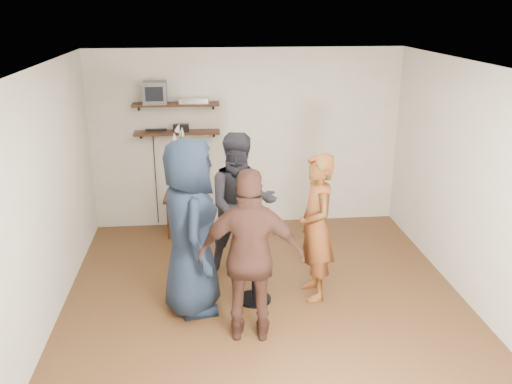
# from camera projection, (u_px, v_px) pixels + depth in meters

# --- Properties ---
(room) EXTENTS (4.58, 5.08, 2.68)m
(room) POSITION_uv_depth(u_px,v_px,m) (268.00, 197.00, 5.55)
(room) COLOR #442516
(room) RESTS_ON ground
(shelf_upper) EXTENTS (1.20, 0.25, 0.04)m
(shelf_upper) POSITION_uv_depth(u_px,v_px,m) (176.00, 104.00, 7.51)
(shelf_upper) COLOR black
(shelf_upper) RESTS_ON room
(shelf_lower) EXTENTS (1.20, 0.25, 0.04)m
(shelf_lower) POSITION_uv_depth(u_px,v_px,m) (177.00, 133.00, 7.64)
(shelf_lower) COLOR black
(shelf_lower) RESTS_ON room
(crt_monitor) EXTENTS (0.32, 0.30, 0.30)m
(crt_monitor) POSITION_uv_depth(u_px,v_px,m) (155.00, 92.00, 7.42)
(crt_monitor) COLOR #59595B
(crt_monitor) RESTS_ON shelf_upper
(dvd_deck) EXTENTS (0.40, 0.24, 0.06)m
(dvd_deck) POSITION_uv_depth(u_px,v_px,m) (194.00, 101.00, 7.51)
(dvd_deck) COLOR silver
(dvd_deck) RESTS_ON shelf_upper
(radio) EXTENTS (0.22, 0.10, 0.10)m
(radio) POSITION_uv_depth(u_px,v_px,m) (181.00, 128.00, 7.62)
(radio) COLOR black
(radio) RESTS_ON shelf_lower
(power_strip) EXTENTS (0.30, 0.05, 0.03)m
(power_strip) POSITION_uv_depth(u_px,v_px,m) (156.00, 130.00, 7.65)
(power_strip) COLOR black
(power_strip) RESTS_ON shelf_lower
(side_table) EXTENTS (0.51, 0.51, 0.58)m
(side_table) POSITION_uv_depth(u_px,v_px,m) (182.00, 202.00, 7.75)
(side_table) COLOR black
(side_table) RESTS_ON room
(vase_lilies) EXTENTS (0.20, 0.21, 1.07)m
(vase_lilies) POSITION_uv_depth(u_px,v_px,m) (180.00, 173.00, 7.60)
(vase_lilies) COLOR white
(vase_lilies) RESTS_ON side_table
(drinks_table) EXTENTS (0.49, 0.49, 0.89)m
(drinks_table) POSITION_uv_depth(u_px,v_px,m) (254.00, 254.00, 5.94)
(drinks_table) COLOR black
(drinks_table) RESTS_ON room
(wine_glass_fl) EXTENTS (0.07, 0.07, 0.20)m
(wine_glass_fl) POSITION_uv_depth(u_px,v_px,m) (248.00, 217.00, 5.74)
(wine_glass_fl) COLOR silver
(wine_glass_fl) RESTS_ON drinks_table
(wine_glass_fr) EXTENTS (0.07, 0.07, 0.20)m
(wine_glass_fr) POSITION_uv_depth(u_px,v_px,m) (261.00, 216.00, 5.76)
(wine_glass_fr) COLOR silver
(wine_glass_fr) RESTS_ON drinks_table
(wine_glass_bl) EXTENTS (0.07, 0.07, 0.20)m
(wine_glass_bl) POSITION_uv_depth(u_px,v_px,m) (252.00, 213.00, 5.84)
(wine_glass_bl) COLOR silver
(wine_glass_bl) RESTS_ON drinks_table
(wine_glass_br) EXTENTS (0.07, 0.07, 0.22)m
(wine_glass_br) POSITION_uv_depth(u_px,v_px,m) (255.00, 214.00, 5.79)
(wine_glass_br) COLOR silver
(wine_glass_br) RESTS_ON drinks_table
(person_plaid) EXTENTS (0.45, 0.64, 1.67)m
(person_plaid) POSITION_uv_depth(u_px,v_px,m) (316.00, 227.00, 5.97)
(person_plaid) COLOR red
(person_plaid) RESTS_ON room
(person_dark) EXTENTS (0.94, 0.78, 1.78)m
(person_dark) POSITION_uv_depth(u_px,v_px,m) (241.00, 206.00, 6.47)
(person_dark) COLOR black
(person_dark) RESTS_ON room
(person_navy) EXTENTS (0.73, 1.01, 1.92)m
(person_navy) POSITION_uv_depth(u_px,v_px,m) (190.00, 228.00, 5.65)
(person_navy) COLOR #151F2F
(person_navy) RESTS_ON room
(person_brown) EXTENTS (1.08, 0.57, 1.76)m
(person_brown) POSITION_uv_depth(u_px,v_px,m) (251.00, 257.00, 5.18)
(person_brown) COLOR #3F231B
(person_brown) RESTS_ON room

